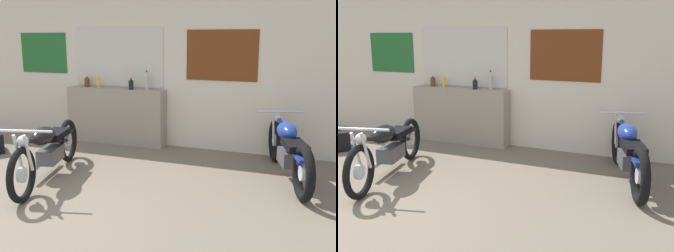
% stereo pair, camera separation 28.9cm
% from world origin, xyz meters
% --- Properties ---
extents(ground_plane, '(24.00, 24.00, 0.00)m').
position_xyz_m(ground_plane, '(0.00, 0.00, 0.00)').
color(ground_plane, '#706656').
extents(wall_back, '(10.00, 0.07, 2.80)m').
position_xyz_m(wall_back, '(-0.00, 3.23, 1.40)').
color(wall_back, beige).
rests_on(wall_back, ground_plane).
extents(sill_counter, '(1.75, 0.28, 0.95)m').
position_xyz_m(sill_counter, '(-0.30, 3.05, 0.48)').
color(sill_counter, gray).
rests_on(sill_counter, ground_plane).
extents(bottle_leftmost, '(0.09, 0.09, 0.20)m').
position_xyz_m(bottle_leftmost, '(-0.87, 3.08, 1.04)').
color(bottle_leftmost, '#5B3814').
rests_on(bottle_leftmost, sill_counter).
extents(bottle_left_center, '(0.06, 0.06, 0.24)m').
position_xyz_m(bottle_left_center, '(-0.60, 3.01, 1.06)').
color(bottle_left_center, gold).
rests_on(bottle_left_center, sill_counter).
extents(bottle_center, '(0.08, 0.08, 0.20)m').
position_xyz_m(bottle_center, '(0.01, 3.01, 1.04)').
color(bottle_center, black).
rests_on(bottle_center, sill_counter).
extents(bottle_right_center, '(0.06, 0.06, 0.32)m').
position_xyz_m(bottle_right_center, '(0.28, 3.07, 1.09)').
color(bottle_right_center, '#B7B2A8').
rests_on(bottle_right_center, sill_counter).
extents(motorcycle_black, '(0.78, 2.07, 0.79)m').
position_xyz_m(motorcycle_black, '(-0.30, 1.17, 0.40)').
color(motorcycle_black, black).
rests_on(motorcycle_black, ground_plane).
extents(motorcycle_blue, '(0.84, 2.02, 0.79)m').
position_xyz_m(motorcycle_blue, '(2.61, 2.24, 0.39)').
color(motorcycle_blue, black).
rests_on(motorcycle_blue, ground_plane).
extents(hard_case_black, '(0.64, 0.60, 0.34)m').
position_xyz_m(hard_case_black, '(-1.96, 1.91, 0.16)').
color(hard_case_black, black).
rests_on(hard_case_black, ground_plane).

